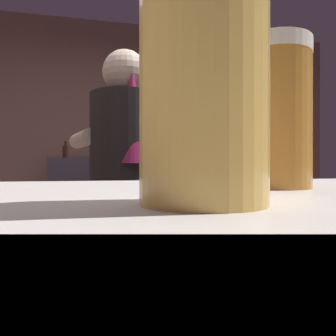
# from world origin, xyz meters

# --- Properties ---
(wall_back) EXTENTS (5.20, 0.10, 2.70)m
(wall_back) POSITION_xyz_m (0.00, 2.20, 1.35)
(wall_back) COLOR brown
(wall_back) RESTS_ON ground
(prep_counter) EXTENTS (2.10, 0.60, 0.93)m
(prep_counter) POSITION_xyz_m (0.35, 0.70, 0.47)
(prep_counter) COLOR brown
(prep_counter) RESTS_ON ground
(back_shelf) EXTENTS (1.00, 0.36, 1.20)m
(back_shelf) POSITION_xyz_m (-0.11, 1.92, 0.60)
(back_shelf) COLOR #3A3541
(back_shelf) RESTS_ON ground
(bartender) EXTENTS (0.49, 0.55, 1.69)m
(bartender) POSITION_xyz_m (-0.02, 0.25, 0.98)
(bartender) COLOR #2C2F3F
(bartender) RESTS_ON ground
(knife_block) EXTENTS (0.10, 0.08, 0.29)m
(knife_block) POSITION_xyz_m (0.74, 0.63, 1.04)
(knife_block) COLOR olive
(knife_block) RESTS_ON prep_counter
(mixing_bowl) EXTENTS (0.20, 0.20, 0.06)m
(mixing_bowl) POSITION_xyz_m (-0.11, 0.69, 0.96)
(mixing_bowl) COLOR silver
(mixing_bowl) RESTS_ON prep_counter
(chefs_knife) EXTENTS (0.24, 0.06, 0.01)m
(chefs_knife) POSITION_xyz_m (0.26, 0.65, 0.94)
(chefs_knife) COLOR silver
(chefs_knife) RESTS_ON prep_counter
(pint_glass_near) EXTENTS (0.08, 0.08, 0.15)m
(pint_glass_near) POSITION_xyz_m (0.04, -0.99, 1.17)
(pint_glass_near) COLOR #BD7D2F
(pint_glass_near) RESTS_ON bar_counter
(pint_glass_far) EXTENTS (0.07, 0.07, 0.15)m
(pint_glass_far) POSITION_xyz_m (-0.08, -1.11, 1.17)
(pint_glass_far) COLOR #DEAD50
(pint_glass_far) RESTS_ON bar_counter
(bottle_vinegar) EXTENTS (0.05, 0.05, 0.26)m
(bottle_vinegar) POSITION_xyz_m (-0.18, 1.89, 1.31)
(bottle_vinegar) COLOR #4F8E29
(bottle_vinegar) RESTS_ON back_shelf
(bottle_hot_sauce) EXTENTS (0.07, 0.07, 0.18)m
(bottle_hot_sauce) POSITION_xyz_m (-0.47, 1.96, 1.27)
(bottle_hot_sauce) COLOR black
(bottle_hot_sauce) RESTS_ON back_shelf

